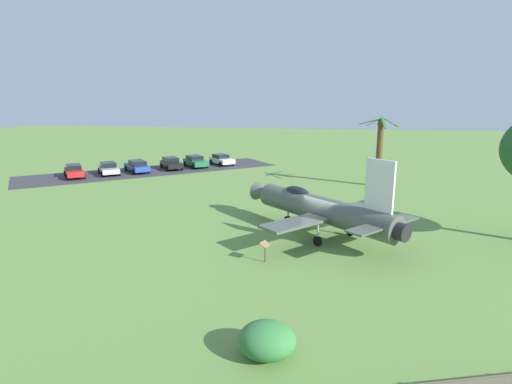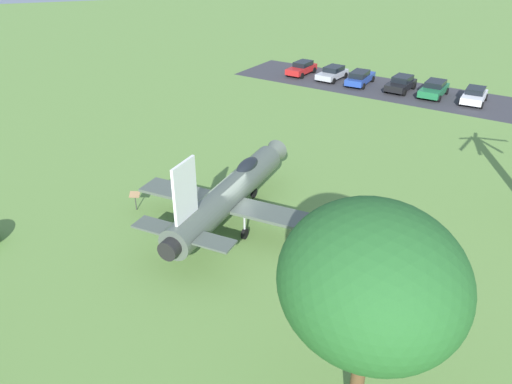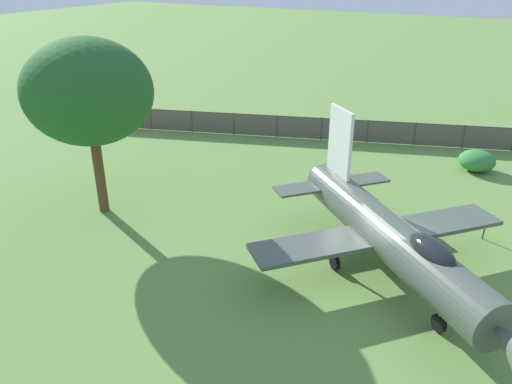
# 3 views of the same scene
# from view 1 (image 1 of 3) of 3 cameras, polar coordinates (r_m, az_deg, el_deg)

# --- Properties ---
(ground_plane) EXTENTS (200.00, 200.00, 0.00)m
(ground_plane) POSITION_cam_1_polar(r_m,az_deg,el_deg) (26.30, 9.29, -6.18)
(ground_plane) COLOR #668E42
(parking_strip) EXTENTS (25.76, 28.94, 0.00)m
(parking_strip) POSITION_cam_1_polar(r_m,az_deg,el_deg) (51.37, -14.29, 2.96)
(parking_strip) COLOR #38383D
(parking_strip) RESTS_ON ground_plane
(display_jet) EXTENTS (10.45, 10.94, 5.43)m
(display_jet) POSITION_cam_1_polar(r_m,az_deg,el_deg) (26.00, 8.87, -2.21)
(display_jet) COLOR #4C564C
(display_jet) RESTS_ON ground_plane
(palm_tree) EXTENTS (4.55, 3.73, 6.97)m
(palm_tree) POSITION_cam_1_polar(r_m,az_deg,el_deg) (42.21, 17.11, 5.54)
(palm_tree) COLOR brown
(palm_tree) RESTS_ON ground_plane
(shrub_near_fence) EXTENTS (1.84, 1.98, 1.19)m
(shrub_near_fence) POSITION_cam_1_polar(r_m,az_deg,el_deg) (14.50, 1.57, -20.27)
(shrub_near_fence) COLOR #387F3D
(shrub_near_fence) RESTS_ON ground_plane
(info_plaque) EXTENTS (0.70, 0.59, 1.14)m
(info_plaque) POSITION_cam_1_polar(r_m,az_deg,el_deg) (21.68, 1.29, -7.82)
(info_plaque) COLOR #333333
(info_plaque) RESTS_ON ground_plane
(parked_car_white) EXTENTS (4.26, 4.13, 1.39)m
(parked_car_white) POSITION_cam_1_polar(r_m,az_deg,el_deg) (54.47, -4.91, 4.64)
(parked_car_white) COLOR silver
(parked_car_white) RESTS_ON ground_plane
(parked_car_green) EXTENTS (4.56, 4.25, 1.46)m
(parked_car_green) POSITION_cam_1_polar(r_m,az_deg,el_deg) (53.03, -8.58, 4.35)
(parked_car_green) COLOR #1E6B3D
(parked_car_green) RESTS_ON ground_plane
(parked_car_black) EXTENTS (4.42, 3.99, 1.47)m
(parked_car_black) POSITION_cam_1_polar(r_m,az_deg,el_deg) (51.97, -11.95, 4.04)
(parked_car_black) COLOR black
(parked_car_black) RESTS_ON ground_plane
(parked_car_blue) EXTENTS (4.65, 4.52, 1.47)m
(parked_car_blue) POSITION_cam_1_polar(r_m,az_deg,el_deg) (50.66, -16.54, 3.56)
(parked_car_blue) COLOR #23429E
(parked_car_blue) RESTS_ON ground_plane
(parked_car_silver) EXTENTS (4.48, 4.03, 1.39)m
(parked_car_silver) POSITION_cam_1_polar(r_m,az_deg,el_deg) (50.24, -20.18, 3.19)
(parked_car_silver) COLOR #B2B5BA
(parked_car_silver) RESTS_ON ground_plane
(parked_car_red) EXTENTS (4.41, 4.01, 1.42)m
(parked_car_red) POSITION_cam_1_polar(r_m,az_deg,el_deg) (49.77, -24.42, 2.75)
(parked_car_red) COLOR red
(parked_car_red) RESTS_ON ground_plane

